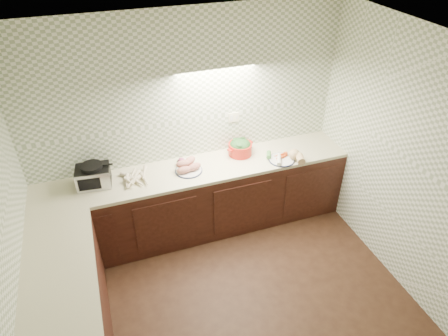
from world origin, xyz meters
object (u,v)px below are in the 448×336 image
object	(u,v)px
toaster_oven	(93,176)
veg_plate	(287,156)
sweet_potato_plate	(188,167)
dutch_oven	(240,147)
parsnip_pile	(136,176)
onion_bowl	(183,163)

from	to	relation	value
toaster_oven	veg_plate	size ratio (longest dim) A/B	0.88
sweet_potato_plate	dutch_oven	xyz separation A→B (m)	(0.68, 0.13, 0.04)
toaster_oven	dutch_oven	size ratio (longest dim) A/B	1.05
dutch_oven	veg_plate	bearing A→B (deg)	-51.27
sweet_potato_plate	veg_plate	distance (m)	1.17
parsnip_pile	sweet_potato_plate	distance (m)	0.57
parsnip_pile	dutch_oven	distance (m)	1.26
dutch_oven	veg_plate	xyz separation A→B (m)	(0.47, -0.30, -0.04)
onion_bowl	veg_plate	xyz separation A→B (m)	(1.18, -0.29, 0.01)
toaster_oven	veg_plate	world-z (taller)	toaster_oven
sweet_potato_plate	onion_bowl	xyz separation A→B (m)	(-0.03, 0.12, -0.01)
veg_plate	onion_bowl	bearing A→B (deg)	166.08
sweet_potato_plate	onion_bowl	bearing A→B (deg)	104.10
parsnip_pile	toaster_oven	bearing A→B (deg)	174.09
toaster_oven	veg_plate	bearing A→B (deg)	-0.47
parsnip_pile	onion_bowl	xyz separation A→B (m)	(0.54, 0.09, 0.01)
onion_bowl	veg_plate	size ratio (longest dim) A/B	0.33
veg_plate	toaster_oven	bearing A→B (deg)	173.32
parsnip_pile	sweet_potato_plate	size ratio (longest dim) A/B	1.28
sweet_potato_plate	onion_bowl	size ratio (longest dim) A/B	2.20
sweet_potato_plate	onion_bowl	world-z (taller)	sweet_potato_plate
toaster_oven	sweet_potato_plate	distance (m)	1.02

